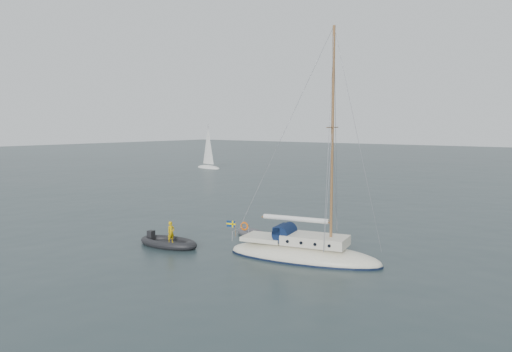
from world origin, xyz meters
The scene contains 5 objects.
ground centered at (0.00, 0.00, 0.00)m, with size 300.00×300.00×0.00m, color black.
sailboat centered at (0.96, -0.56, 0.96)m, with size 8.95×2.68×12.74m.
dinghy centered at (-4.68, 2.15, 0.17)m, with size 2.74×1.24×0.39m.
rib centered at (-7.02, -2.97, 0.24)m, with size 4.05×1.84×1.52m.
distant_yacht_a centered at (-41.22, 37.24, 3.28)m, with size 5.79×3.09×7.67m.
Camera 1 is at (14.93, -22.91, 7.24)m, focal length 35.00 mm.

